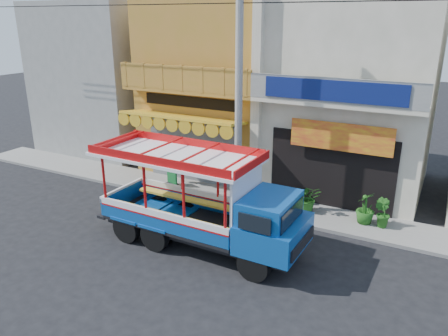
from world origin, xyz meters
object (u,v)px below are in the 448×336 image
at_px(utility_pole, 243,74).
at_px(potted_plant_b, 382,213).
at_px(potted_plant_c, 366,208).
at_px(potted_plant_a, 308,198).
at_px(green_sign, 172,177).
at_px(songthaew_truck, 213,205).

distance_m(utility_pole, potted_plant_b, 6.64).
xyz_separation_m(potted_plant_b, potted_plant_c, (-0.55, 0.01, 0.07)).
bearing_deg(potted_plant_c, utility_pole, -57.79).
bearing_deg(potted_plant_b, potted_plant_a, 33.71).
bearing_deg(utility_pole, green_sign, 168.76).
relative_size(utility_pole, potted_plant_c, 24.98).
distance_m(potted_plant_a, potted_plant_b, 2.60).
distance_m(utility_pole, green_sign, 5.82).
distance_m(green_sign, potted_plant_a, 5.87).
height_order(potted_plant_a, potted_plant_b, potted_plant_a).
relative_size(green_sign, potted_plant_b, 0.90).
bearing_deg(potted_plant_b, songthaew_truck, 76.26).
relative_size(green_sign, potted_plant_a, 0.87).
xyz_separation_m(utility_pole, potted_plant_a, (2.30, 0.84, -4.40)).
xyz_separation_m(utility_pole, potted_plant_b, (4.89, 0.79, -4.42)).
xyz_separation_m(songthaew_truck, green_sign, (-4.09, 3.78, -1.02)).
bearing_deg(potted_plant_a, potted_plant_b, -24.44).
distance_m(potted_plant_b, potted_plant_c, 0.55).
bearing_deg(songthaew_truck, utility_pole, 99.57).
bearing_deg(potted_plant_c, potted_plant_a, -69.41).
bearing_deg(green_sign, songthaew_truck, -42.75).
xyz_separation_m(utility_pole, green_sign, (-3.57, 0.71, -4.54)).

